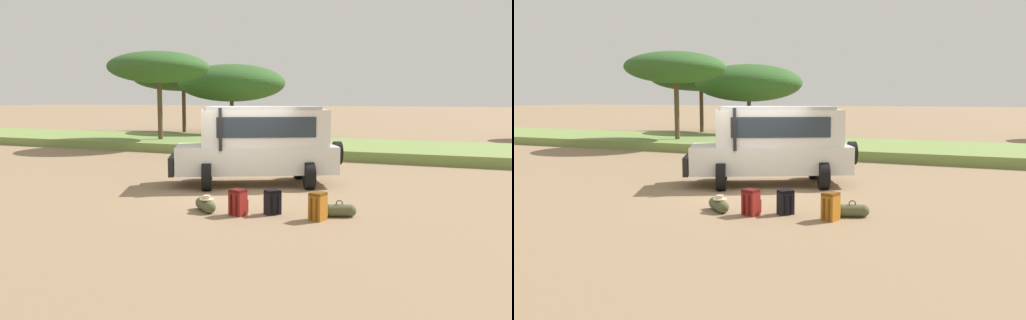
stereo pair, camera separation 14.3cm
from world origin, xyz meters
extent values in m
plane|color=#8C7051|center=(0.00, 0.00, 0.00)|extent=(320.00, 320.00, 0.00)
cube|color=olive|center=(0.00, 11.64, 0.22)|extent=(120.00, 7.00, 0.44)
cube|color=silver|center=(-0.17, 1.46, 0.82)|extent=(5.23, 3.92, 0.84)
cube|color=silver|center=(0.06, 1.57, 1.79)|extent=(4.22, 3.33, 1.10)
cube|color=#232D38|center=(-1.30, 0.88, 1.74)|extent=(0.76, 1.41, 0.77)
cube|color=#232D38|center=(0.47, 0.77, 1.84)|extent=(2.64, 1.37, 0.60)
cube|color=#232D38|center=(-0.36, 2.38, 1.84)|extent=(2.64, 1.37, 0.60)
cube|color=#B7B7B7|center=(0.01, 1.55, 2.39)|extent=(3.83, 3.08, 0.10)
cube|color=black|center=(-2.46, 0.29, 0.65)|extent=(0.88, 1.51, 0.56)
cylinder|color=black|center=(-0.71, 0.10, 1.79)|extent=(0.10, 0.10, 1.25)
cylinder|color=black|center=(-1.08, -0.09, 0.40)|extent=(0.61, 0.84, 0.80)
cylinder|color=black|center=(-1.96, 1.63, 0.40)|extent=(0.61, 0.84, 0.80)
cylinder|color=black|center=(1.63, 1.29, 0.40)|extent=(0.61, 0.84, 0.80)
cylinder|color=black|center=(0.74, 3.02, 0.40)|extent=(0.61, 0.84, 0.80)
cylinder|color=black|center=(2.14, 2.64, 0.97)|extent=(0.53, 0.76, 0.74)
cube|color=#B26619|center=(2.90, -2.31, 0.28)|extent=(0.39, 0.39, 0.56)
cube|color=#B26619|center=(2.95, -2.12, 0.21)|extent=(0.25, 0.14, 0.31)
cube|color=#62380E|center=(2.90, -2.31, 0.59)|extent=(0.38, 0.40, 0.07)
cylinder|color=#62380E|center=(2.78, -2.46, 0.28)|extent=(0.04, 0.04, 0.48)
cylinder|color=#62380E|center=(2.92, -2.50, 0.28)|extent=(0.04, 0.04, 0.48)
cube|color=black|center=(1.78, -2.17, 0.26)|extent=(0.41, 0.42, 0.51)
cube|color=black|center=(1.66, -2.07, 0.19)|extent=(0.23, 0.25, 0.28)
cube|color=black|center=(1.78, -2.17, 0.54)|extent=(0.41, 0.42, 0.07)
cylinder|color=black|center=(1.83, -2.33, 0.26)|extent=(0.04, 0.04, 0.43)
cylinder|color=black|center=(1.93, -2.21, 0.26)|extent=(0.04, 0.04, 0.43)
cube|color=maroon|center=(1.07, -2.57, 0.27)|extent=(0.43, 0.37, 0.54)
cube|color=maroon|center=(1.12, -2.40, 0.20)|extent=(0.28, 0.16, 0.30)
cube|color=#4D100E|center=(1.07, -2.57, 0.57)|extent=(0.42, 0.37, 0.07)
cylinder|color=#4D100E|center=(0.95, -2.69, 0.27)|extent=(0.04, 0.04, 0.46)
cylinder|color=#4D100E|center=(1.10, -2.74, 0.27)|extent=(0.04, 0.04, 0.46)
cylinder|color=#4C5133|center=(0.18, -2.48, 0.15)|extent=(0.62, 0.60, 0.30)
sphere|color=#4C5133|center=(0.39, -2.67, 0.15)|extent=(0.29, 0.29, 0.29)
sphere|color=#4C5133|center=(-0.04, -2.30, 0.15)|extent=(0.29, 0.29, 0.29)
torus|color=#2D301E|center=(0.18, -2.48, 0.32)|extent=(0.14, 0.13, 0.16)
cylinder|color=beige|center=(0.25, -2.55, 0.31)|extent=(0.34, 0.34, 0.02)
cylinder|color=beige|center=(0.25, -2.55, 0.36)|extent=(0.17, 0.17, 0.09)
cylinder|color=#4C5133|center=(3.27, -1.81, 0.14)|extent=(0.57, 0.45, 0.29)
sphere|color=#4C5133|center=(3.50, -1.72, 0.14)|extent=(0.28, 0.28, 0.28)
sphere|color=#4C5133|center=(3.03, -1.90, 0.14)|extent=(0.28, 0.28, 0.28)
torus|color=#2D301E|center=(3.27, -1.81, 0.31)|extent=(0.16, 0.08, 0.16)
cylinder|color=brown|center=(-14.81, 21.67, 1.70)|extent=(0.30, 0.30, 3.40)
ellipsoid|color=#2D5623|center=(-14.81, 21.67, 4.21)|extent=(7.99, 7.35, 1.92)
cylinder|color=brown|center=(-9.70, 10.57, 1.82)|extent=(0.27, 0.27, 3.64)
ellipsoid|color=#2D5623|center=(-9.70, 10.57, 4.36)|extent=(5.46, 5.63, 1.71)
cylinder|color=brown|center=(-8.98, 18.27, 1.32)|extent=(0.27, 0.27, 2.65)
ellipsoid|color=#2D5623|center=(-8.98, 18.27, 3.72)|extent=(7.38, 7.03, 2.52)
camera|label=1|loc=(5.81, -12.82, 2.69)|focal=35.00mm
camera|label=2|loc=(5.94, -12.76, 2.69)|focal=35.00mm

